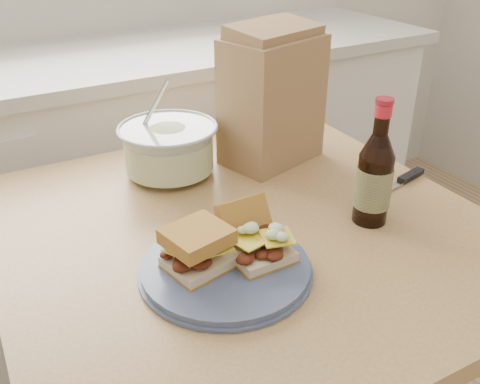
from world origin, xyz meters
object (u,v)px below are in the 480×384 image
dining_table (245,271)px  coleslaw_bowl (169,151)px  beer_bottle (374,178)px  plate (226,268)px  paper_bag (272,101)px

dining_table → coleslaw_bowl: 0.34m
coleslaw_bowl → beer_bottle: beer_bottle is taller
plate → coleslaw_bowl: bearing=79.9°
beer_bottle → paper_bag: (-0.01, 0.35, 0.05)m
plate → paper_bag: 0.50m
dining_table → plate: (-0.11, -0.12, 0.13)m
dining_table → coleslaw_bowl: bearing=99.1°
dining_table → plate: 0.21m
coleslaw_bowl → paper_bag: size_ratio=0.77×
plate → coleslaw_bowl: coleslaw_bowl is taller
dining_table → plate: plate is taller
plate → beer_bottle: bearing=1.1°
plate → paper_bag: size_ratio=0.97×
dining_table → paper_bag: size_ratio=3.22×
beer_bottle → paper_bag: 0.36m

